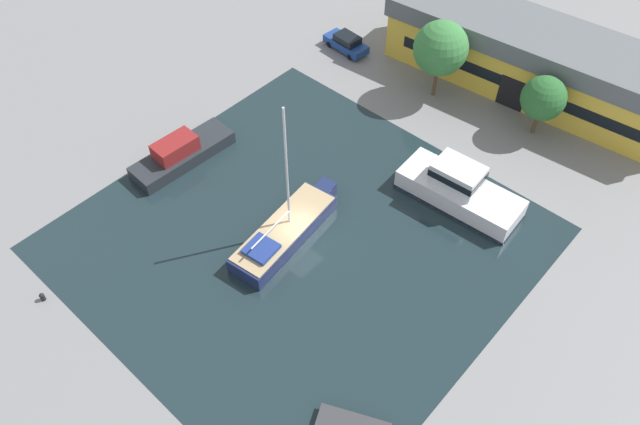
% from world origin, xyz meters
% --- Properties ---
extents(ground_plane, '(440.00, 440.00, 0.00)m').
position_xyz_m(ground_plane, '(0.00, 0.00, 0.00)').
color(ground_plane, slate).
extents(water_canal, '(29.20, 28.91, 0.01)m').
position_xyz_m(water_canal, '(0.00, 0.00, 0.00)').
color(water_canal, '#19282D').
rests_on(water_canal, ground).
extents(warehouse_building, '(27.00, 9.48, 5.83)m').
position_xyz_m(warehouse_building, '(3.01, 26.46, 2.95)').
color(warehouse_building, gold).
rests_on(warehouse_building, ground).
extents(quay_tree_near_building, '(3.62, 3.62, 5.37)m').
position_xyz_m(quay_tree_near_building, '(6.57, 21.43, 3.55)').
color(quay_tree_near_building, brown).
rests_on(quay_tree_near_building, ground).
extents(quay_tree_by_water, '(4.63, 4.63, 7.12)m').
position_xyz_m(quay_tree_by_water, '(-2.55, 19.99, 4.80)').
color(quay_tree_by_water, brown).
rests_on(quay_tree_by_water, ground).
extents(parked_car, '(4.66, 2.24, 1.63)m').
position_xyz_m(parked_car, '(-12.74, 19.96, 0.82)').
color(parked_car, navy).
rests_on(parked_car, ground).
extents(sailboat_moored, '(3.89, 10.51, 11.52)m').
position_xyz_m(sailboat_moored, '(-0.82, -0.57, 0.72)').
color(sailboat_moored, '#19234C').
rests_on(sailboat_moored, water_canal).
extents(motor_cruiser, '(9.58, 4.13, 3.38)m').
position_xyz_m(motor_cruiser, '(6.23, 10.64, 1.22)').
color(motor_cruiser, silver).
rests_on(motor_cruiser, water_canal).
extents(cabin_boat, '(3.11, 8.70, 2.33)m').
position_xyz_m(cabin_boat, '(-12.49, -0.46, 0.83)').
color(cabin_boat, '#23282D').
rests_on(cabin_boat, water_canal).
extents(mooring_bollard, '(0.34, 0.34, 0.64)m').
position_xyz_m(mooring_bollard, '(-9.00, -15.16, 0.33)').
color(mooring_bollard, black).
rests_on(mooring_bollard, ground).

